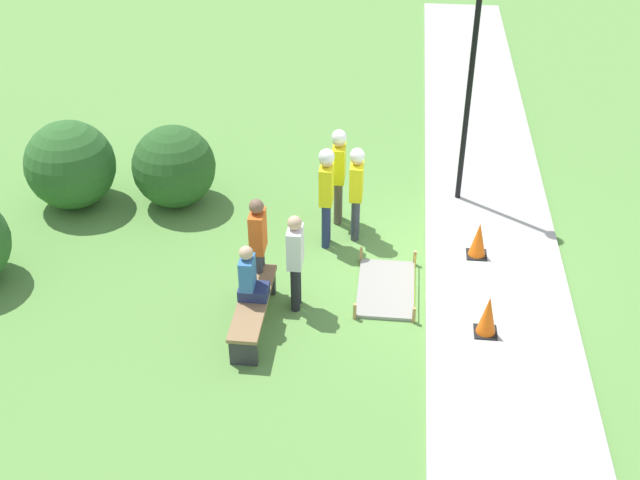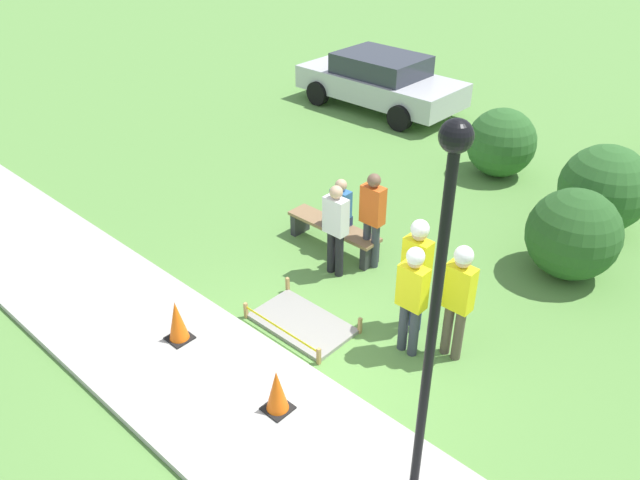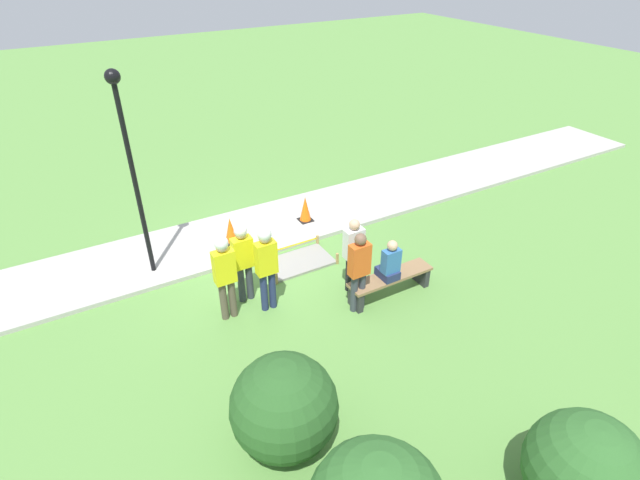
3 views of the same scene
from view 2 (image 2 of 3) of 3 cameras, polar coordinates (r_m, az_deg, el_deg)
The scene contains 17 objects.
ground_plane at distance 8.82m, azimuth -0.91°, elevation -11.84°, with size 60.00×60.00×0.00m, color #5B8E42.
sidewalk at distance 8.24m, azimuth -6.56°, elevation -15.54°, with size 28.00×2.28×0.10m.
wet_concrete_patch at distance 9.54m, azimuth -1.65°, elevation -7.61°, with size 1.57×0.95×0.27m.
traffic_cone_near_patch at distance 9.18m, azimuth -12.93°, elevation -7.23°, with size 0.34×0.34×0.66m.
traffic_cone_far_patch at distance 7.98m, azimuth -3.96°, elevation -13.60°, with size 0.34×0.34×0.64m.
park_bench at distance 11.14m, azimuth 1.24°, elevation 0.79°, with size 1.87×0.44×0.49m.
person_seated_on_bench at distance 10.88m, azimuth 1.80°, elevation 2.94°, with size 0.36×0.44×0.89m.
worker_supervisor at distance 8.97m, azimuth 8.82°, elevation -2.28°, with size 0.40×0.27×1.85m.
worker_assistant at distance 8.56m, azimuth 8.42°, elevation -4.76°, with size 0.40×0.25×1.75m.
worker_trainee at distance 8.57m, azimuth 12.55°, elevation -4.73°, with size 0.40×0.26×1.82m.
bystander_in_orange_shirt at distance 10.41m, azimuth 4.81°, elevation 2.30°, with size 0.40×0.23×1.74m.
bystander_in_gray_shirt at distance 10.17m, azimuth 1.44°, elevation 1.32°, with size 0.40×0.22×1.66m.
lamppost_near at distance 5.61m, azimuth 10.77°, elevation -3.80°, with size 0.28×0.28×4.29m.
parked_car_silver at distance 17.85m, azimuth 5.53°, elevation 14.32°, with size 4.65×2.23×1.49m.
shrub_rounded_near at distance 14.29m, azimuth 16.24°, elevation 8.55°, with size 1.50×1.50×1.50m.
shrub_rounded_mid at distance 12.72m, azimuth 24.53°, elevation 4.31°, with size 1.65×1.65×1.65m.
shrub_rounded_far at distance 11.07m, azimuth 22.14°, elevation 0.49°, with size 1.54×1.54×1.54m.
Camera 2 is at (4.42, -4.61, 6.08)m, focal length 35.00 mm.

